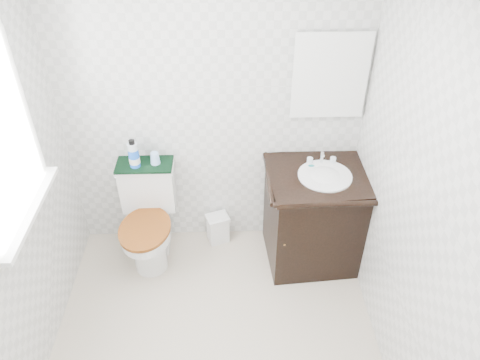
{
  "coord_description": "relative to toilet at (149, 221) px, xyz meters",
  "views": [
    {
      "loc": [
        0.11,
        -1.78,
        2.8
      ],
      "look_at": [
        0.19,
        0.75,
        0.9
      ],
      "focal_mm": 35.0,
      "sensor_mm": 36.0,
      "label": 1
    }
  ],
  "objects": [
    {
      "name": "floor",
      "position": [
        0.52,
        -0.97,
        -0.35
      ],
      "size": [
        2.4,
        2.4,
        0.0
      ],
      "primitive_type": "plane",
      "color": "beige",
      "rests_on": "ground"
    },
    {
      "name": "wall_back",
      "position": [
        0.52,
        0.23,
        0.85
      ],
      "size": [
        2.4,
        0.0,
        2.4
      ],
      "primitive_type": "plane",
      "rotation": [
        1.57,
        0.0,
        0.0
      ],
      "color": "silver",
      "rests_on": "ground"
    },
    {
      "name": "wall_right",
      "position": [
        1.62,
        -0.97,
        0.85
      ],
      "size": [
        0.0,
        2.4,
        2.4
      ],
      "primitive_type": "plane",
      "rotation": [
        1.57,
        0.0,
        -1.57
      ],
      "color": "silver",
      "rests_on": "ground"
    },
    {
      "name": "mirror",
      "position": [
        1.33,
        0.21,
        1.1
      ],
      "size": [
        0.5,
        0.02,
        0.6
      ],
      "primitive_type": "cube",
      "color": "silver",
      "rests_on": "wall_back"
    },
    {
      "name": "toilet",
      "position": [
        0.0,
        0.0,
        0.0
      ],
      "size": [
        0.43,
        0.64,
        0.79
      ],
      "color": "white",
      "rests_on": "floor"
    },
    {
      "name": "vanity",
      "position": [
        1.28,
        -0.06,
        0.08
      ],
      "size": [
        0.78,
        0.68,
        0.92
      ],
      "color": "black",
      "rests_on": "floor"
    },
    {
      "name": "trash_bin",
      "position": [
        0.53,
        0.13,
        -0.21
      ],
      "size": [
        0.22,
        0.19,
        0.26
      ],
      "color": "white",
      "rests_on": "floor"
    },
    {
      "name": "towel",
      "position": [
        0.0,
        0.12,
        0.45
      ],
      "size": [
        0.42,
        0.22,
        0.02
      ],
      "primitive_type": "cube",
      "color": "black",
      "rests_on": "toilet"
    },
    {
      "name": "mouthwash_bottle",
      "position": [
        -0.06,
        0.09,
        0.56
      ],
      "size": [
        0.08,
        0.08,
        0.22
      ],
      "color": "blue",
      "rests_on": "towel"
    },
    {
      "name": "cup",
      "position": [
        0.08,
        0.13,
        0.51
      ],
      "size": [
        0.07,
        0.07,
        0.09
      ],
      "primitive_type": "cone",
      "color": "#9AC2FC",
      "rests_on": "towel"
    },
    {
      "name": "soap_bar",
      "position": [
        1.23,
        0.02,
        0.48
      ],
      "size": [
        0.06,
        0.04,
        0.02
      ],
      "primitive_type": "ellipsoid",
      "color": "#197A7C",
      "rests_on": "vanity"
    }
  ]
}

